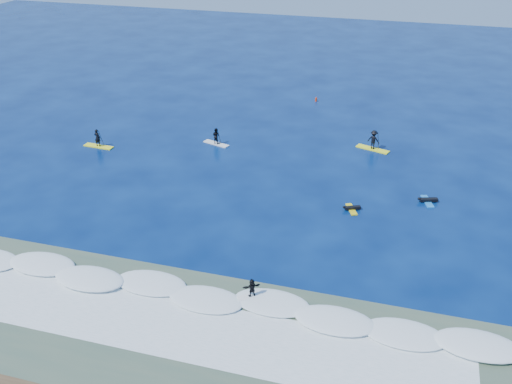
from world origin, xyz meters
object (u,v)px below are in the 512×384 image
(sup_paddler_right, at_px, (373,141))
(marker_buoy, at_px, (316,99))
(wave_surfer, at_px, (252,289))
(sup_paddler_center, at_px, (216,137))
(sup_paddler_left, at_px, (98,141))
(prone_paddler_near, at_px, (352,208))
(prone_paddler_far, at_px, (428,200))

(sup_paddler_right, height_order, marker_buoy, sup_paddler_right)
(sup_paddler_right, xyz_separation_m, wave_surfer, (-4.82, -25.53, -0.14))
(marker_buoy, bearing_deg, sup_paddler_center, -114.55)
(sup_paddler_left, xyz_separation_m, prone_paddler_near, (25.90, -5.64, -0.54))
(wave_surfer, bearing_deg, prone_paddler_near, 36.82)
(sup_paddler_center, xyz_separation_m, prone_paddler_far, (20.66, -6.51, -0.59))
(prone_paddler_far, distance_m, marker_buoy, 25.98)
(sup_paddler_center, xyz_separation_m, sup_paddler_right, (15.24, 3.03, 0.17))
(sup_paddler_left, xyz_separation_m, sup_paddler_right, (26.27, 6.93, 0.23))
(sup_paddler_left, relative_size, marker_buoy, 5.08)
(sup_paddler_center, height_order, prone_paddler_near, sup_paddler_center)
(prone_paddler_near, distance_m, marker_buoy, 26.37)
(sup_paddler_center, height_order, marker_buoy, sup_paddler_center)
(sup_paddler_left, distance_m, prone_paddler_far, 31.81)
(sup_paddler_center, distance_m, marker_buoy, 17.24)
(sup_paddler_center, bearing_deg, sup_paddler_right, 29.30)
(prone_paddler_near, bearing_deg, sup_paddler_center, 33.84)
(prone_paddler_far, bearing_deg, sup_paddler_left, 67.26)
(sup_paddler_center, relative_size, prone_paddler_far, 1.33)
(sup_paddler_left, distance_m, wave_surfer, 28.38)
(sup_paddler_right, bearing_deg, wave_surfer, -82.17)
(wave_surfer, bearing_deg, marker_buoy, 60.69)
(sup_paddler_left, bearing_deg, sup_paddler_right, 18.87)
(sup_paddler_right, relative_size, prone_paddler_far, 1.56)
(sup_paddler_right, relative_size, marker_buoy, 5.52)
(sup_paddler_left, bearing_deg, prone_paddler_near, -8.21)
(prone_paddler_far, distance_m, wave_surfer, 19.00)
(sup_paddler_right, distance_m, prone_paddler_near, 12.60)
(prone_paddler_far, bearing_deg, sup_paddler_center, 54.49)
(sup_paddler_left, bearing_deg, prone_paddler_far, -0.63)
(sup_paddler_center, bearing_deg, wave_surfer, -47.11)
(marker_buoy, bearing_deg, sup_paddler_right, -57.42)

